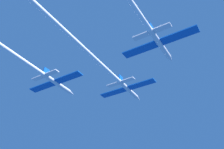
# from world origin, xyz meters

# --- Properties ---
(jet_lead) EXTENTS (14.94, 41.14, 2.47)m
(jet_lead) POSITION_xyz_m (-0.56, -10.56, 0.53)
(jet_lead) COLOR silver
(jet_left_wing) EXTENTS (14.94, 41.74, 2.47)m
(jet_left_wing) POSITION_xyz_m (-13.08, -23.31, -0.24)
(jet_left_wing) COLOR silver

